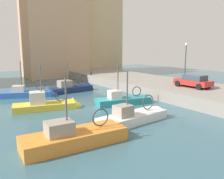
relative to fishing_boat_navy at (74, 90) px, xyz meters
The scene contains 13 objects.
water_surface 9.15m from the fishing_boat_navy, 103.33° to the right, with size 80.00×80.00×0.00m, color #386070.
quay_wall 12.95m from the fishing_boat_navy, 43.47° to the right, with size 9.00×56.00×1.20m, color gray.
fishing_boat_navy is the anchor object (origin of this frame).
fishing_boat_white 14.02m from the fishing_boat_navy, 95.35° to the right, with size 6.67×2.28×4.67m.
fishing_boat_yellow 8.71m from the fishing_boat_navy, 129.62° to the right, with size 6.44×3.19×4.81m.
fishing_boat_teal 9.19m from the fishing_boat_navy, 80.91° to the right, with size 6.37×3.00×4.76m.
fishing_boat_orange 16.73m from the fishing_boat_navy, 113.44° to the right, with size 6.84×2.50×4.89m.
fishing_boat_blue 5.49m from the fishing_boat_navy, behind, with size 6.38×3.92×4.81m.
parked_car_red 14.43m from the fishing_boat_navy, 50.50° to the right, with size 2.14×4.02×1.39m.
mooring_bollard_north 7.44m from the fishing_boat_navy, 44.22° to the left, with size 0.28×0.28×0.55m, color #2D2D33.
quay_streetlamp 14.42m from the fishing_boat_navy, 37.62° to the right, with size 0.36×0.36×4.83m.
waterfront_building_west 18.81m from the fishing_boat_navy, 77.41° to the left, with size 11.42×7.21×18.79m.
waterfront_building_west_mid 27.14m from the fishing_boat_navy, 53.08° to the left, with size 8.71×8.70×22.60m.
Camera 1 is at (-10.19, -18.15, 5.56)m, focal length 37.51 mm.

